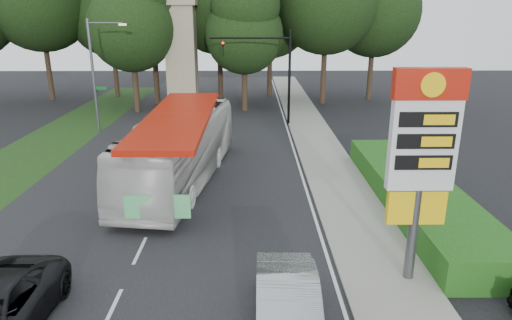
{
  "coord_description": "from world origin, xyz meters",
  "views": [
    {
      "loc": [
        4.12,
        -10.95,
        8.29
      ],
      "look_at": [
        4.3,
        8.04,
        2.2
      ],
      "focal_mm": 32.0,
      "sensor_mm": 36.0,
      "label": 1
    }
  ],
  "objects_px": {
    "gas_station_pylon": "(423,150)",
    "streetlight_signs": "(96,71)",
    "traffic_signal_mast": "(272,64)",
    "transit_bus": "(181,148)",
    "sedan_silver": "(288,308)",
    "monument": "(182,52)"
  },
  "relations": [
    {
      "from": "gas_station_pylon",
      "to": "streetlight_signs",
      "type": "relative_size",
      "value": 0.86
    },
    {
      "from": "traffic_signal_mast",
      "to": "transit_bus",
      "type": "xyz_separation_m",
      "value": [
        -5.18,
        -12.65,
        -2.9
      ]
    },
    {
      "from": "traffic_signal_mast",
      "to": "sedan_silver",
      "type": "bearing_deg",
      "value": -91.43
    },
    {
      "from": "monument",
      "to": "sedan_silver",
      "type": "distance_m",
      "value": 31.68
    },
    {
      "from": "gas_station_pylon",
      "to": "monument",
      "type": "xyz_separation_m",
      "value": [
        -11.2,
        28.01,
        0.66
      ]
    },
    {
      "from": "traffic_signal_mast",
      "to": "streetlight_signs",
      "type": "bearing_deg",
      "value": -171.08
    },
    {
      "from": "transit_bus",
      "to": "sedan_silver",
      "type": "bearing_deg",
      "value": -61.21
    },
    {
      "from": "traffic_signal_mast",
      "to": "streetlight_signs",
      "type": "xyz_separation_m",
      "value": [
        -12.67,
        -1.99,
        -0.23
      ]
    },
    {
      "from": "transit_bus",
      "to": "sedan_silver",
      "type": "height_order",
      "value": "transit_bus"
    },
    {
      "from": "streetlight_signs",
      "to": "monument",
      "type": "distance_m",
      "value": 9.44
    },
    {
      "from": "traffic_signal_mast",
      "to": "monument",
      "type": "height_order",
      "value": "monument"
    },
    {
      "from": "transit_bus",
      "to": "sedan_silver",
      "type": "relative_size",
      "value": 2.62
    },
    {
      "from": "traffic_signal_mast",
      "to": "sedan_silver",
      "type": "distance_m",
      "value": 24.88
    },
    {
      "from": "gas_station_pylon",
      "to": "monument",
      "type": "relative_size",
      "value": 0.68
    },
    {
      "from": "gas_station_pylon",
      "to": "sedan_silver",
      "type": "bearing_deg",
      "value": -148.14
    },
    {
      "from": "gas_station_pylon",
      "to": "traffic_signal_mast",
      "type": "xyz_separation_m",
      "value": [
        -3.52,
        22.0,
        0.22
      ]
    },
    {
      "from": "transit_bus",
      "to": "sedan_silver",
      "type": "distance_m",
      "value": 12.81
    },
    {
      "from": "gas_station_pylon",
      "to": "traffic_signal_mast",
      "type": "bearing_deg",
      "value": 99.09
    },
    {
      "from": "transit_bus",
      "to": "gas_station_pylon",
      "type": "bearing_deg",
      "value": -39.23
    },
    {
      "from": "monument",
      "to": "traffic_signal_mast",
      "type": "bearing_deg",
      "value": -38.0
    },
    {
      "from": "sedan_silver",
      "to": "transit_bus",
      "type": "bearing_deg",
      "value": 111.82
    },
    {
      "from": "streetlight_signs",
      "to": "traffic_signal_mast",
      "type": "bearing_deg",
      "value": 8.92
    }
  ]
}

